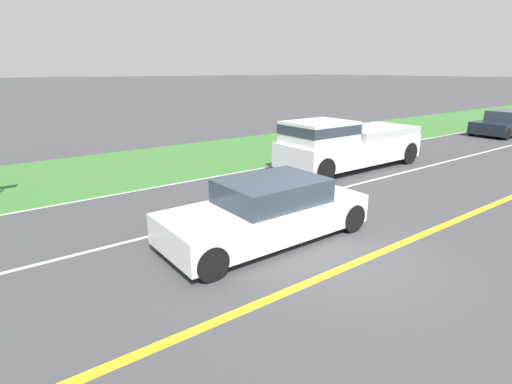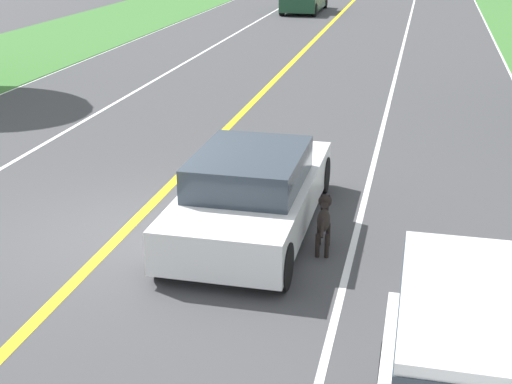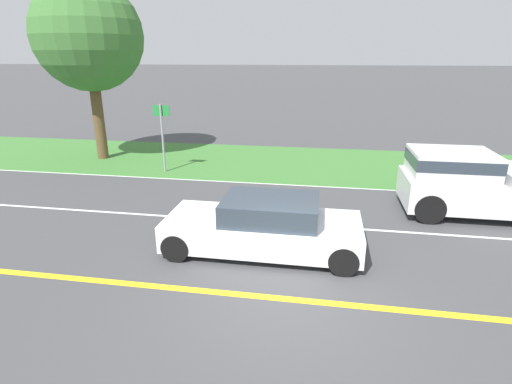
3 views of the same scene
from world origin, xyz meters
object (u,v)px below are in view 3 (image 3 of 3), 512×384
street_sign (162,130)px  pickup_truck (501,184)px  ego_car (265,226)px  roadside_tree_right_near (88,37)px  dog (289,214)px

street_sign → pickup_truck: bearing=-103.6°
ego_car → street_sign: 7.68m
roadside_tree_right_near → street_sign: (-1.60, -3.52, -3.40)m
pickup_truck → roadside_tree_right_near: bearing=73.7°
pickup_truck → roadside_tree_right_near: (4.25, 14.50, 4.12)m
roadside_tree_right_near → street_sign: 5.15m
dog → pickup_truck: size_ratio=0.18×
ego_car → street_sign: size_ratio=1.69×
pickup_truck → roadside_tree_right_near: roadside_tree_right_near is taller
dog → ego_car: bearing=153.2°
pickup_truck → street_sign: bearing=76.4°
ego_car → roadside_tree_right_near: 12.05m
dog → pickup_truck: pickup_truck is taller
pickup_truck → roadside_tree_right_near: size_ratio=0.79×
dog → roadside_tree_right_near: roadside_tree_right_near is taller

